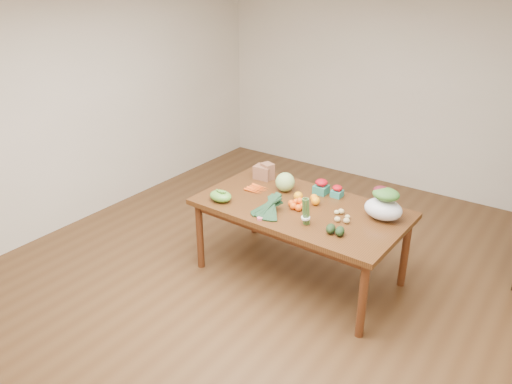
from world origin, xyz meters
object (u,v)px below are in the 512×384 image
Objects in this scene: asparagus_bundle at (306,211)px; salad_bag at (384,205)px; dining_table at (299,242)px; kale_bunch at (267,207)px; cabbage at (285,182)px; paper_bag at (263,171)px; mandarin_cluster at (300,202)px.

asparagus_bundle is 0.75× the size of salad_bag.
dining_table is 0.59m from kale_bunch.
cabbage is 0.71m from asparagus_bundle.
paper_bag is at bearing 154.15° from dining_table.
dining_table is at bearing 127.98° from asparagus_bundle.
dining_table is 7.92× the size of paper_bag.
salad_bag reaches higher than cabbage.
dining_table is 10.49× the size of mandarin_cluster.
paper_bag is 1.27× the size of cabbage.
kale_bunch is 1.20× the size of salad_bag.
asparagus_bundle is at bearing -51.13° from mandarin_cluster.
kale_bunch is at bearing -113.05° from dining_table.
paper_bag is 1.36m from salad_bag.
salad_bag is at bearing -6.06° from paper_bag.
salad_bag reaches higher than asparagus_bundle.
paper_bag is (-0.65, 0.33, 0.46)m from dining_table.
mandarin_cluster is 0.54× the size of salad_bag.
cabbage is at bearing 142.82° from mandarin_cluster.
salad_bag is (1.00, -0.01, 0.04)m from cabbage.
dining_table is 5.67× the size of salad_bag.
cabbage reaches higher than kale_bunch.
paper_bag is 1.32× the size of mandarin_cluster.
dining_table is 7.55× the size of asparagus_bundle.
kale_bunch is at bearing -117.39° from mandarin_cluster.
salad_bag is (0.70, 0.19, 0.50)m from dining_table.
asparagus_bundle is (0.21, -0.26, 0.07)m from mandarin_cluster.
asparagus_bundle is (0.86, -0.62, 0.04)m from paper_bag.
kale_bunch is (0.15, -0.54, -0.01)m from cabbage.
mandarin_cluster is at bearing 64.07° from kale_bunch.
cabbage is 0.75× the size of asparagus_bundle.
mandarin_cluster is at bearing 130.32° from asparagus_bundle.
paper_bag is 0.83m from kale_bunch.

